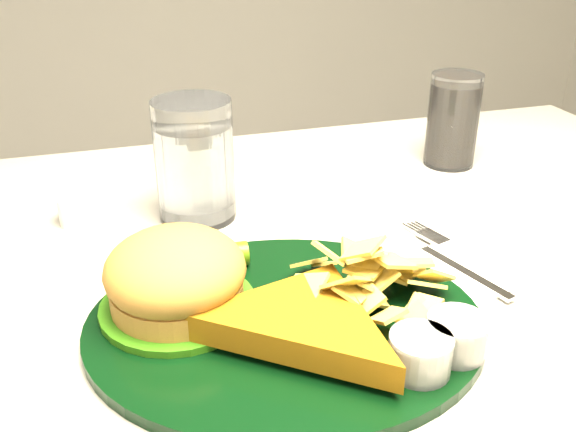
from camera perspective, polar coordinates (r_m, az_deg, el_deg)
The scene contains 5 objects.
dinner_plate at distance 0.53m, azimuth -0.25°, elevation -6.67°, with size 0.34×0.28×0.08m, color black, non-canonical shape.
water_glass at distance 0.72m, azimuth -8.30°, elevation 4.88°, with size 0.09×0.09×0.14m, color silver.
cola_glass at distance 0.89m, azimuth 14.44°, elevation 8.25°, with size 0.07×0.07×0.12m, color black.
fork_napkin at distance 0.65m, azimuth 15.07°, elevation -4.48°, with size 0.11×0.15×0.01m, color white, non-canonical shape.
ramekin at distance 0.75m, azimuth -18.01°, elevation 0.56°, with size 0.05×0.05×0.03m, color silver.
Camera 1 is at (-0.17, -0.52, 1.08)m, focal length 40.00 mm.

